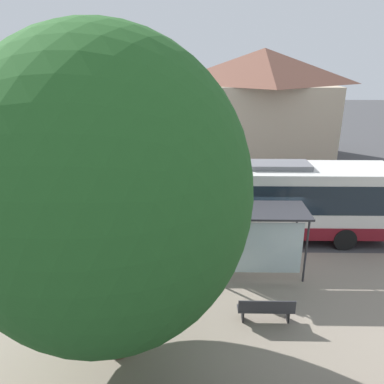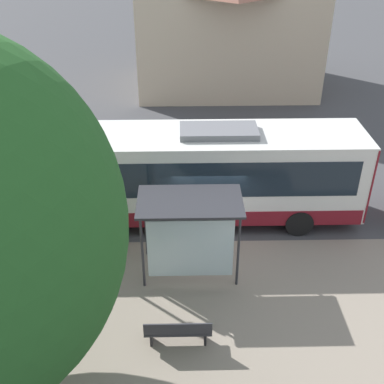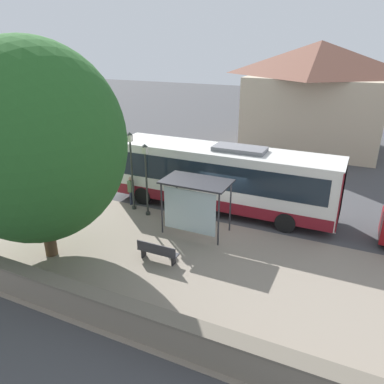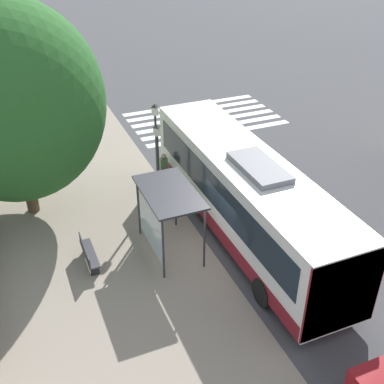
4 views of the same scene
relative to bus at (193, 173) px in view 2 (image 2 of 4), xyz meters
The scene contains 9 objects.
ground_plane 2.53m from the bus, 162.25° to the right, with size 120.00×120.00×0.00m, color #424244.
sidewalk_plaza 6.41m from the bus, behind, with size 9.00×44.00×0.02m.
background_building 15.54m from the bus, ahead, with size 8.22×11.18×8.68m.
bus is the anchor object (origin of this frame).
bus_shelter 3.23m from the bus, behind, with size 1.86×3.17×2.66m.
pedestrian 5.16m from the bus, 108.52° to the left, with size 0.34×0.22×1.68m.
bench 6.31m from the bus, behind, with size 0.40×1.82×0.88m.
street_lamp_near 4.87m from the bus, 115.56° to the left, with size 0.28×0.28×4.33m.
street_lamp_far 4.08m from the bus, 126.04° to the left, with size 0.28×0.28×3.90m.
Camera 2 is at (-13.52, 0.87, 10.37)m, focal length 45.00 mm.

